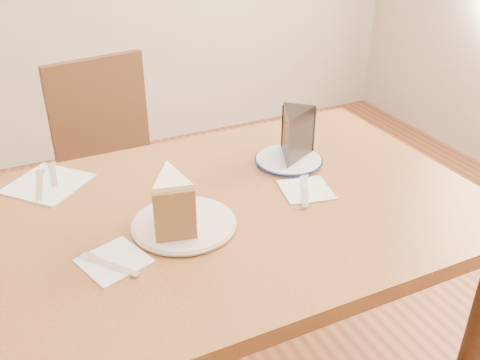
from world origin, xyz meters
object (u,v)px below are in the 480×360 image
chocolate_cake (293,138)px  plate_navy (289,160)px  chair_far (120,171)px  table (231,239)px  plate_cream (184,224)px  carrot_cake (172,201)px

chocolate_cake → plate_navy: bearing=4.9°
chair_far → chocolate_cake: size_ratio=6.98×
chocolate_cake → table: bearing=70.1°
table → plate_navy: bearing=29.0°
table → chocolate_cake: (0.24, 0.12, 0.17)m
plate_cream → plate_navy: (0.37, 0.17, 0.00)m
table → carrot_cake: 0.23m
table → carrot_cake: bearing=-167.8°
plate_cream → chocolate_cake: bearing=23.6°
table → chocolate_cake: bearing=27.1°
chair_far → plate_cream: 0.85m
table → chair_far: (-0.09, 0.77, -0.16)m
table → chocolate_cake: 0.32m
carrot_cake → plate_navy: bearing=35.6°
plate_navy → carrot_cake: carrot_cake is taller
chair_far → plate_navy: 0.77m
table → chair_far: chair_far is taller
chair_far → plate_cream: (-0.04, -0.81, 0.27)m
plate_navy → carrot_cake: 0.43m
table → plate_navy: 0.29m
chocolate_cake → chair_far: bearing=-19.6°
chair_far → chocolate_cake: chocolate_cake is taller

